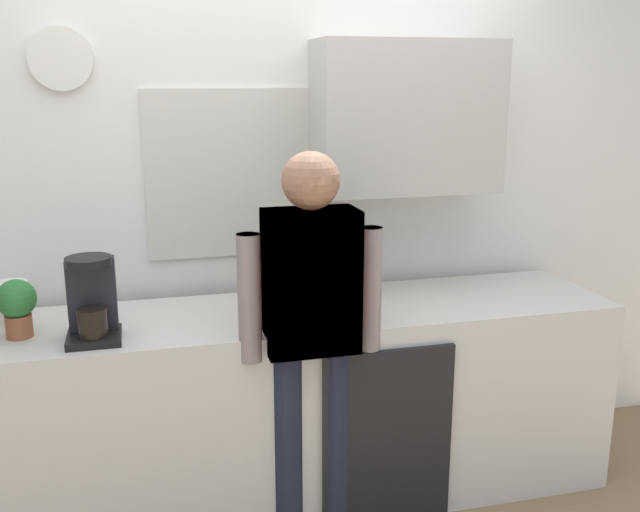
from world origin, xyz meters
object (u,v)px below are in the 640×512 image
object	(u,v)px
bottle_clear_soda	(295,271)
cup_yellow_cup	(320,310)
bottle_olive_oil	(356,271)
potted_plant	(17,304)
dish_soap	(340,296)
coffee_maker	(92,302)
person_guest	(311,319)
person_at_sink	(311,319)
storage_canister	(11,302)

from	to	relation	value
bottle_clear_soda	cup_yellow_cup	world-z (taller)	bottle_clear_soda
bottle_olive_oil	cup_yellow_cup	bearing A→B (deg)	-133.00
potted_plant	dish_soap	world-z (taller)	potted_plant
coffee_maker	bottle_olive_oil	size ratio (longest dim) A/B	1.32
bottle_clear_soda	person_guest	world-z (taller)	person_guest
person_at_sink	bottle_clear_soda	bearing A→B (deg)	83.12
dish_soap	cup_yellow_cup	bearing A→B (deg)	-151.78
potted_plant	coffee_maker	bearing A→B (deg)	-17.96
person_guest	storage_canister	bearing A→B (deg)	10.11
coffee_maker	storage_canister	bearing A→B (deg)	139.42
storage_canister	person_at_sink	xyz separation A→B (m)	(1.15, -0.44, -0.02)
bottle_olive_oil	person_guest	distance (m)	0.51
bottle_clear_soda	dish_soap	bearing A→B (deg)	-56.88
bottle_clear_soda	bottle_olive_oil	distance (m)	0.28
person_guest	coffee_maker	bearing A→B (deg)	20.24
bottle_clear_soda	storage_canister	size ratio (longest dim) A/B	1.65
dish_soap	person_at_sink	world-z (taller)	person_at_sink
coffee_maker	person_at_sink	xyz separation A→B (m)	(0.82, -0.16, -0.08)
potted_plant	person_at_sink	xyz separation A→B (m)	(1.10, -0.25, -0.07)
potted_plant	storage_canister	size ratio (longest dim) A/B	1.35
potted_plant	person_at_sink	size ratio (longest dim) A/B	0.14
storage_canister	potted_plant	bearing A→B (deg)	-75.02
person_at_sink	cup_yellow_cup	bearing A→B (deg)	60.98
cup_yellow_cup	bottle_olive_oil	bearing A→B (deg)	47.00
bottle_clear_soda	dish_soap	world-z (taller)	bottle_clear_soda
coffee_maker	cup_yellow_cup	bearing A→B (deg)	-0.03
bottle_clear_soda	storage_canister	distance (m)	1.18
bottle_clear_soda	potted_plant	world-z (taller)	bottle_clear_soda
cup_yellow_cup	storage_canister	distance (m)	1.26
person_guest	bottle_olive_oil	bearing A→B (deg)	-96.08
bottle_clear_soda	storage_canister	world-z (taller)	bottle_clear_soda
coffee_maker	bottle_clear_soda	xyz separation A→B (m)	(0.85, 0.28, -0.01)
person_guest	cup_yellow_cup	bearing A→B (deg)	-85.06
storage_canister	person_at_sink	bearing A→B (deg)	-21.07
coffee_maker	bottle_olive_oil	bearing A→B (deg)	12.28
bottle_clear_soda	cup_yellow_cup	distance (m)	0.30
bottle_clear_soda	person_guest	bearing A→B (deg)	-94.10
bottle_olive_oil	dish_soap	distance (m)	0.24
person_guest	person_at_sink	bearing A→B (deg)	-0.00
coffee_maker	bottle_olive_oil	world-z (taller)	coffee_maker
dish_soap	person_at_sink	xyz separation A→B (m)	(-0.18, -0.21, -0.02)
storage_canister	person_guest	size ratio (longest dim) A/B	0.11
bottle_clear_soda	cup_yellow_cup	xyz separation A→B (m)	(0.05, -0.28, -0.10)
potted_plant	bottle_olive_oil	bearing A→B (deg)	6.24
bottle_olive_oil	coffee_maker	bearing A→B (deg)	-167.72
bottle_olive_oil	storage_canister	world-z (taller)	bottle_olive_oil
bottle_clear_soda	person_guest	size ratio (longest dim) A/B	0.17
bottle_clear_soda	potted_plant	size ratio (longest dim) A/B	1.22
coffee_maker	person_guest	world-z (taller)	person_guest
coffee_maker	bottle_olive_oil	distance (m)	1.15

